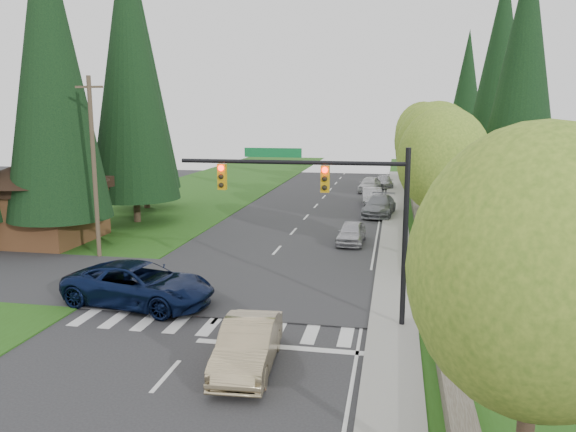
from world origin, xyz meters
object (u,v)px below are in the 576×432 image
(parked_car_a, at_px, (351,233))
(parked_car_d, at_px, (370,184))
(sedan_champagne, at_px, (248,345))
(parked_car_b, at_px, (379,206))
(suv_navy, at_px, (140,284))
(parked_car_e, at_px, (384,182))
(parked_car_c, at_px, (372,197))

(parked_car_a, bearing_deg, parked_car_d, 92.32)
(sedan_champagne, distance_m, parked_car_b, 28.44)
(parked_car_d, bearing_deg, sedan_champagne, -85.18)
(sedan_champagne, xyz_separation_m, suv_navy, (-6.05, 4.97, 0.12))
(parked_car_b, bearing_deg, parked_car_e, 96.11)
(sedan_champagne, relative_size, parked_car_a, 1.18)
(suv_navy, height_order, parked_car_c, suv_navy)
(parked_car_e, bearing_deg, suv_navy, -107.55)
(suv_navy, bearing_deg, parked_car_d, -3.48)
(suv_navy, relative_size, parked_car_b, 1.18)
(parked_car_b, bearing_deg, parked_car_d, 101.97)
(parked_car_a, bearing_deg, parked_car_e, 89.43)
(parked_car_b, height_order, parked_car_d, parked_car_d)
(sedan_champagne, bearing_deg, parked_car_b, 79.22)
(parked_car_c, bearing_deg, parked_car_d, 88.78)
(sedan_champagne, relative_size, parked_car_c, 0.99)
(parked_car_c, bearing_deg, parked_car_e, 81.41)
(parked_car_e, bearing_deg, sedan_champagne, -98.79)
(suv_navy, height_order, parked_car_d, suv_navy)
(parked_car_b, xyz_separation_m, parked_car_e, (0.00, 17.59, -0.15))
(suv_navy, relative_size, parked_car_a, 1.61)
(suv_navy, height_order, parked_car_b, suv_navy)
(parked_car_d, distance_m, parked_car_e, 4.19)
(parked_car_d, bearing_deg, parked_car_a, -82.66)
(parked_car_c, bearing_deg, suv_navy, -112.15)
(parked_car_a, relative_size, parked_car_d, 0.86)
(suv_navy, distance_m, parked_car_c, 29.17)
(parked_car_a, distance_m, parked_car_d, 23.81)
(suv_navy, bearing_deg, parked_car_a, -22.44)
(parked_car_a, relative_size, parked_car_e, 0.91)
(sedan_champagne, xyz_separation_m, parked_car_b, (3.25, 28.25, 0.02))
(suv_navy, bearing_deg, parked_car_b, -13.17)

